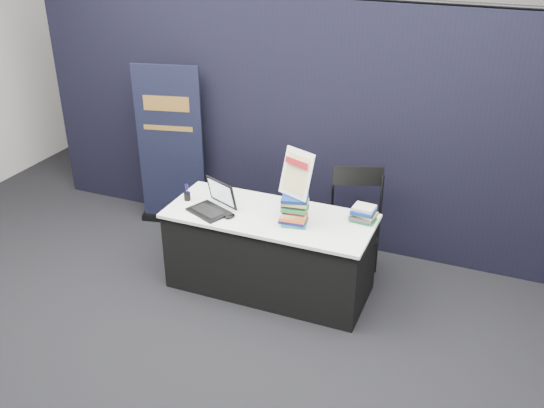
{
  "coord_description": "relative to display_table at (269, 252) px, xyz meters",
  "views": [
    {
      "loc": [
        1.77,
        -3.7,
        3.19
      ],
      "look_at": [
        0.02,
        0.55,
        0.86
      ],
      "focal_mm": 40.0,
      "sensor_mm": 36.0,
      "label": 1
    }
  ],
  "objects": [
    {
      "name": "laptop",
      "position": [
        -0.5,
        -0.12,
        0.44
      ],
      "size": [
        0.42,
        0.4,
        0.26
      ],
      "rotation": [
        0.0,
        0.0,
        -0.41
      ],
      "color": "black",
      "rests_on": "display_table"
    },
    {
      "name": "pen_cup",
      "position": [
        -0.79,
        -0.02,
        0.41
      ],
      "size": [
        0.08,
        0.08,
        0.08
      ],
      "primitive_type": "cylinder",
      "rotation": [
        0.0,
        0.0,
        0.34
      ],
      "color": "black",
      "rests_on": "display_table"
    },
    {
      "name": "brochure_right",
      "position": [
        -0.32,
        -0.05,
        0.38
      ],
      "size": [
        0.35,
        0.3,
        0.0
      ],
      "primitive_type": "cube",
      "rotation": [
        0.0,
        0.0,
        0.38
      ],
      "color": "white",
      "rests_on": "display_table"
    },
    {
      "name": "floor",
      "position": [
        0.0,
        -0.55,
        -0.38
      ],
      "size": [
        8.0,
        8.0,
        0.0
      ],
      "primitive_type": "plane",
      "color": "black",
      "rests_on": "ground"
    },
    {
      "name": "wall_back",
      "position": [
        0.0,
        3.45,
        1.37
      ],
      "size": [
        8.0,
        0.02,
        3.5
      ],
      "primitive_type": "cube",
      "color": "#AAA7A1",
      "rests_on": "floor"
    },
    {
      "name": "brochure_left",
      "position": [
        -0.55,
        -0.16,
        0.38
      ],
      "size": [
        0.32,
        0.23,
        0.0
      ],
      "primitive_type": "cube",
      "rotation": [
        0.0,
        0.0,
        -0.06
      ],
      "color": "silver",
      "rests_on": "display_table"
    },
    {
      "name": "pullup_banner",
      "position": [
        -1.44,
        0.78,
        0.39
      ],
      "size": [
        0.74,
        0.26,
        1.73
      ],
      "rotation": [
        0.0,
        0.0,
        0.23
      ],
      "color": "black",
      "rests_on": "floor"
    },
    {
      "name": "book_stack_short",
      "position": [
        0.78,
        0.19,
        0.44
      ],
      "size": [
        0.21,
        0.17,
        0.14
      ],
      "rotation": [
        0.0,
        0.0,
        -0.1
      ],
      "color": "#1F7639",
      "rests_on": "display_table"
    },
    {
      "name": "info_sign",
      "position": [
        0.26,
        -0.04,
        0.82
      ],
      "size": [
        0.32,
        0.22,
        0.4
      ],
      "rotation": [
        0.0,
        0.0,
        -0.39
      ],
      "color": "black",
      "rests_on": "book_stack_tall"
    },
    {
      "name": "mouse",
      "position": [
        -0.29,
        -0.18,
        0.39
      ],
      "size": [
        0.1,
        0.12,
        0.03
      ],
      "primitive_type": "ellipsoid",
      "rotation": [
        0.0,
        0.0,
        -0.43
      ],
      "color": "black",
      "rests_on": "display_table"
    },
    {
      "name": "display_table",
      "position": [
        0.0,
        0.0,
        0.0
      ],
      "size": [
        1.8,
        0.75,
        0.75
      ],
      "color": "black",
      "rests_on": "floor"
    },
    {
      "name": "brochure_mid",
      "position": [
        -0.57,
        -0.2,
        0.38
      ],
      "size": [
        0.34,
        0.27,
        0.0
      ],
      "primitive_type": "cube",
      "rotation": [
        0.0,
        0.0,
        0.2
      ],
      "color": "white",
      "rests_on": "display_table"
    },
    {
      "name": "stacking_chair",
      "position": [
        0.6,
        0.43,
        0.21
      ],
      "size": [
        0.61,
        0.63,
        1.06
      ],
      "rotation": [
        0.0,
        0.0,
        0.36
      ],
      "color": "black",
      "rests_on": "floor"
    },
    {
      "name": "drape_partition",
      "position": [
        0.0,
        1.05,
        0.82
      ],
      "size": [
        6.0,
        0.08,
        2.4
      ],
      "primitive_type": "cube",
      "color": "black",
      "rests_on": "floor"
    },
    {
      "name": "book_stack_tall",
      "position": [
        0.26,
        -0.07,
        0.5
      ],
      "size": [
        0.23,
        0.19,
        0.25
      ],
      "rotation": [
        0.0,
        0.0,
        0.16
      ],
      "color": "#1B6761",
      "rests_on": "display_table"
    }
  ]
}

